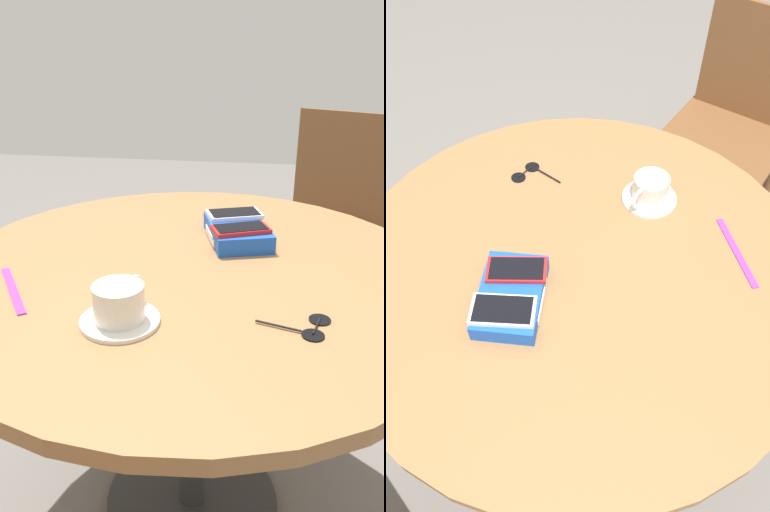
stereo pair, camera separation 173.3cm
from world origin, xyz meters
TOP-DOWN VIEW (x-y plane):
  - ground_plane at (0.00, 0.00)m, footprint 8.00×8.00m
  - round_table at (0.00, 0.00)m, footprint 1.09×1.09m
  - phone_box at (-0.16, 0.09)m, footprint 0.23×0.18m
  - phone_white at (-0.21, 0.07)m, footprint 0.11×0.15m
  - phone_red at (-0.11, 0.10)m, footprint 0.11×0.15m
  - saucer at (0.26, -0.09)m, footprint 0.14×0.14m
  - coffee_cup at (0.25, -0.09)m, footprint 0.12×0.09m
  - lanyard_strap at (0.17, -0.33)m, footprint 0.18×0.13m
  - sunglasses at (0.22, 0.24)m, footprint 0.09×0.13m
  - chair_far_side at (-0.89, 0.40)m, footprint 0.54×0.54m

SIDE VIEW (x-z plane):
  - ground_plane at x=0.00m, z-range 0.00..0.00m
  - chair_far_side at x=-0.89m, z-range 0.01..0.93m
  - round_table at x=0.00m, z-range 0.25..0.97m
  - lanyard_strap at x=0.17m, z-range 0.72..0.73m
  - sunglasses at x=0.22m, z-range 0.72..0.73m
  - saucer at x=0.26m, z-range 0.72..0.73m
  - phone_box at x=-0.16m, z-range 0.72..0.76m
  - coffee_cup at x=0.25m, z-range 0.73..0.80m
  - phone_white at x=-0.21m, z-range 0.76..0.78m
  - phone_red at x=-0.11m, z-range 0.76..0.78m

